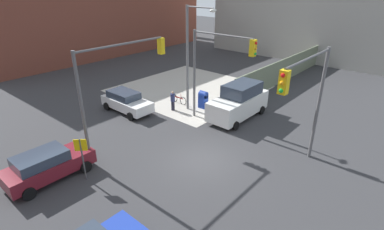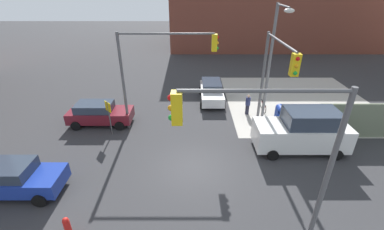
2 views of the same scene
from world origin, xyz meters
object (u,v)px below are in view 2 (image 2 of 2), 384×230
(traffic_signal_ne_corner, at_px, (272,73))
(bicycle_leaning_on_fence, at_px, (262,106))
(traffic_signal_se_corner, at_px, (272,143))
(pedestrian_crossing, at_px, (247,104))
(mailbox_blue, at_px, (279,114))
(traffic_signal_nw_corner, at_px, (158,62))
(sedan_blue, at_px, (12,178))
(coupe_maroon, at_px, (98,113))
(van_white_delivery, at_px, (302,131))
(bicycle_at_crosswalk, at_px, (101,113))
(fire_hydrant, at_px, (67,227))
(street_lamp_corner, at_px, (271,58))
(hatchback_white, at_px, (211,91))

(traffic_signal_ne_corner, height_order, bicycle_leaning_on_fence, traffic_signal_ne_corner)
(traffic_signal_se_corner, height_order, pedestrian_crossing, traffic_signal_se_corner)
(traffic_signal_se_corner, bearing_deg, pedestrian_crossing, 81.05)
(mailbox_blue, bearing_deg, traffic_signal_nw_corner, -176.56)
(sedan_blue, bearing_deg, coupe_maroon, 74.28)
(van_white_delivery, relative_size, pedestrian_crossing, 3.35)
(mailbox_blue, xyz_separation_m, bicycle_at_crosswalk, (-13.00, 1.00, -0.42))
(mailbox_blue, bearing_deg, traffic_signal_ne_corner, -125.44)
(bicycle_at_crosswalk, bearing_deg, van_white_delivery, -17.52)
(fire_hydrant, xyz_separation_m, van_white_delivery, (11.50, 6.00, 0.79))
(sedan_blue, bearing_deg, bicycle_at_crosswalk, 77.50)
(pedestrian_crossing, xyz_separation_m, bicycle_leaning_on_fence, (1.40, 0.70, -0.49))
(street_lamp_corner, relative_size, pedestrian_crossing, 4.96)
(mailbox_blue, height_order, coupe_maroon, coupe_maroon)
(traffic_signal_nw_corner, height_order, van_white_delivery, traffic_signal_nw_corner)
(sedan_blue, height_order, bicycle_at_crosswalk, sedan_blue)
(street_lamp_corner, relative_size, bicycle_leaning_on_fence, 4.57)
(traffic_signal_ne_corner, relative_size, fire_hydrant, 6.91)
(fire_hydrant, bearing_deg, coupe_maroon, 100.00)
(bicycle_leaning_on_fence, distance_m, bicycle_at_crosswalk, 12.46)
(street_lamp_corner, distance_m, bicycle_leaning_on_fence, 4.72)
(fire_hydrant, xyz_separation_m, sedan_blue, (-3.53, 2.42, 0.36))
(mailbox_blue, distance_m, coupe_maroon, 12.82)
(pedestrian_crossing, distance_m, bicycle_at_crosswalk, 11.03)
(traffic_signal_nw_corner, bearing_deg, coupe_maroon, 173.73)
(traffic_signal_nw_corner, height_order, mailbox_blue, traffic_signal_nw_corner)
(traffic_signal_ne_corner, height_order, street_lamp_corner, street_lamp_corner)
(traffic_signal_nw_corner, xyz_separation_m, bicycle_at_crosswalk, (-4.68, 1.50, -4.32))
(traffic_signal_nw_corner, xyz_separation_m, street_lamp_corner, (7.31, 0.93, 0.03))
(traffic_signal_nw_corner, bearing_deg, hatchback_white, 51.01)
(traffic_signal_nw_corner, distance_m, pedestrian_crossing, 7.66)
(hatchback_white, xyz_separation_m, bicycle_at_crosswalk, (-8.42, -3.12, -0.50))
(hatchback_white, xyz_separation_m, pedestrian_crossing, (2.58, -2.62, -0.01))
(traffic_signal_ne_corner, bearing_deg, bicycle_leaning_on_fence, 76.51)
(traffic_signal_se_corner, relative_size, pedestrian_crossing, 4.03)
(mailbox_blue, height_order, fire_hydrant, mailbox_blue)
(fire_hydrant, height_order, pedestrian_crossing, pedestrian_crossing)
(hatchback_white, bearing_deg, bicycle_at_crosswalk, -159.66)
(pedestrian_crossing, relative_size, bicycle_leaning_on_fence, 0.92)
(pedestrian_crossing, distance_m, bicycle_leaning_on_fence, 1.64)
(coupe_maroon, xyz_separation_m, sedan_blue, (-1.91, -6.78, -0.00))
(sedan_blue, bearing_deg, traffic_signal_ne_corner, 18.63)
(fire_hydrant, bearing_deg, van_white_delivery, 27.55)
(street_lamp_corner, height_order, van_white_delivery, street_lamp_corner)
(street_lamp_corner, relative_size, mailbox_blue, 5.59)
(traffic_signal_nw_corner, xyz_separation_m, traffic_signal_ne_corner, (6.62, -1.89, -0.07))
(mailbox_blue, xyz_separation_m, sedan_blue, (-14.73, -6.78, 0.08))
(sedan_blue, distance_m, bicycle_at_crosswalk, 7.99)
(traffic_signal_nw_corner, height_order, coupe_maroon, traffic_signal_nw_corner)
(traffic_signal_se_corner, height_order, bicycle_at_crosswalk, traffic_signal_se_corner)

